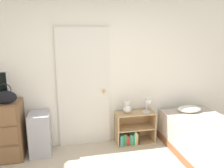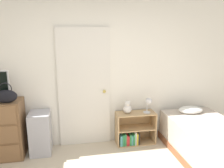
{
  "view_description": "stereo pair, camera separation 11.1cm",
  "coord_description": "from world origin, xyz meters",
  "px_view_note": "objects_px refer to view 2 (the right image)",
  "views": [
    {
      "loc": [
        -0.38,
        -1.53,
        1.9
      ],
      "look_at": [
        0.35,
        1.85,
        1.12
      ],
      "focal_mm": 35.0,
      "sensor_mm": 36.0,
      "label": 1
    },
    {
      "loc": [
        -0.27,
        -1.55,
        1.9
      ],
      "look_at": [
        0.35,
        1.85,
        1.12
      ],
      "focal_mm": 35.0,
      "sensor_mm": 36.0,
      "label": 2
    }
  ],
  "objects_px": {
    "handbag": "(6,96)",
    "desk_lamp": "(148,102)",
    "storage_bin": "(41,133)",
    "bookshelf": "(133,131)",
    "teddy_bear": "(127,108)",
    "bed": "(212,144)"
  },
  "relations": [
    {
      "from": "teddy_bear",
      "to": "bed",
      "type": "distance_m",
      "value": 1.42
    },
    {
      "from": "bookshelf",
      "to": "teddy_bear",
      "type": "distance_m",
      "value": 0.45
    },
    {
      "from": "bookshelf",
      "to": "bed",
      "type": "xyz_separation_m",
      "value": [
        1.03,
        -0.76,
        0.05
      ]
    },
    {
      "from": "storage_bin",
      "to": "bookshelf",
      "type": "relative_size",
      "value": 1.0
    },
    {
      "from": "bookshelf",
      "to": "desk_lamp",
      "type": "xyz_separation_m",
      "value": [
        0.26,
        -0.05,
        0.54
      ]
    },
    {
      "from": "storage_bin",
      "to": "bed",
      "type": "height_order",
      "value": "storage_bin"
    },
    {
      "from": "bookshelf",
      "to": "teddy_bear",
      "type": "xyz_separation_m",
      "value": [
        -0.11,
        -0.0,
        0.44
      ]
    },
    {
      "from": "handbag",
      "to": "bookshelf",
      "type": "relative_size",
      "value": 0.46
    },
    {
      "from": "handbag",
      "to": "storage_bin",
      "type": "distance_m",
      "value": 0.81
    },
    {
      "from": "storage_bin",
      "to": "bookshelf",
      "type": "xyz_separation_m",
      "value": [
        1.56,
        0.04,
        -0.12
      ]
    },
    {
      "from": "desk_lamp",
      "to": "bed",
      "type": "relative_size",
      "value": 0.15
    },
    {
      "from": "handbag",
      "to": "teddy_bear",
      "type": "relative_size",
      "value": 1.4
    },
    {
      "from": "teddy_bear",
      "to": "handbag",
      "type": "bearing_deg",
      "value": -174.49
    },
    {
      "from": "handbag",
      "to": "desk_lamp",
      "type": "xyz_separation_m",
      "value": [
        2.24,
        0.14,
        -0.27
      ]
    },
    {
      "from": "handbag",
      "to": "bookshelf",
      "type": "xyz_separation_m",
      "value": [
        1.98,
        0.18,
        -0.8
      ]
    },
    {
      "from": "desk_lamp",
      "to": "handbag",
      "type": "bearing_deg",
      "value": -176.51
    },
    {
      "from": "handbag",
      "to": "storage_bin",
      "type": "xyz_separation_m",
      "value": [
        0.42,
        0.14,
        -0.68
      ]
    },
    {
      "from": "teddy_bear",
      "to": "bed",
      "type": "xyz_separation_m",
      "value": [
        1.13,
        -0.76,
        -0.39
      ]
    },
    {
      "from": "storage_bin",
      "to": "desk_lamp",
      "type": "distance_m",
      "value": 1.87
    },
    {
      "from": "handbag",
      "to": "bookshelf",
      "type": "distance_m",
      "value": 2.14
    },
    {
      "from": "handbag",
      "to": "storage_bin",
      "type": "relative_size",
      "value": 0.46
    },
    {
      "from": "teddy_bear",
      "to": "bed",
      "type": "relative_size",
      "value": 0.12
    }
  ]
}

